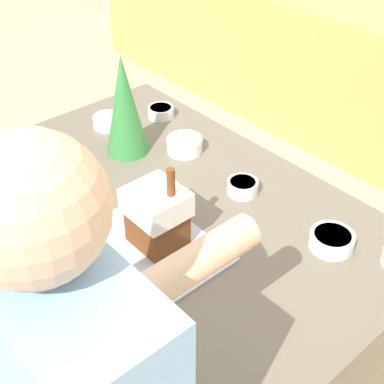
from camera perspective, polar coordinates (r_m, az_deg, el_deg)
ground_plane at (r=2.43m, az=-1.07°, el=-17.36°), size 12.00×12.00×0.00m
kitchen_island at (r=2.08m, az=-1.21°, el=-10.27°), size 1.52×0.88×0.88m
baking_tray at (r=1.61m, az=-3.62°, el=-5.38°), size 0.43×0.27×0.01m
gingerbread_house at (r=1.54m, az=-3.75°, el=-2.52°), size 0.16×0.15×0.27m
decorative_tree at (r=1.94m, az=-7.23°, el=9.17°), size 0.16×0.16×0.38m
candy_bowl_front_corner at (r=1.63m, az=14.69°, el=-4.95°), size 0.13×0.13×0.05m
candy_bowl_beside_tree at (r=1.80m, az=5.41°, el=0.61°), size 0.11×0.11×0.05m
candy_bowl_far_left at (r=2.19m, az=-8.92°, el=7.52°), size 0.12×0.12×0.04m
candy_bowl_far_right at (r=2.00m, az=-0.80°, el=5.14°), size 0.13×0.13×0.05m
candy_bowl_behind_tray at (r=2.23m, az=-3.35°, el=8.58°), size 0.11×0.11×0.04m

